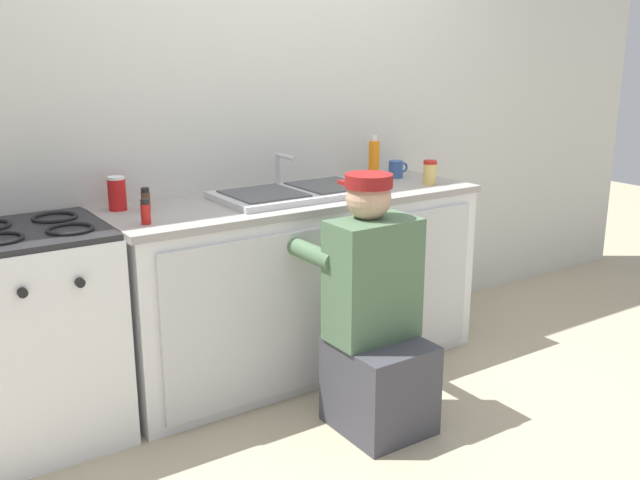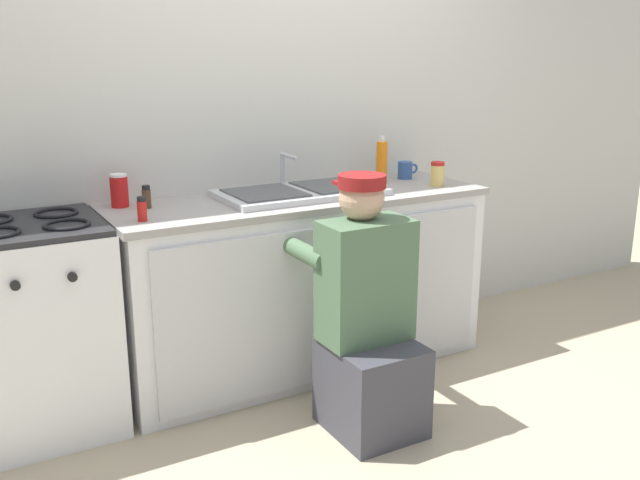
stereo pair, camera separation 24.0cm
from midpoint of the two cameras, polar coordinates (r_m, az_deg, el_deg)
The scene contains 13 objects.
ground_plane at distance 3.57m, azimuth -1.06°, elevation -11.59°, with size 12.00×12.00×0.00m, color tan.
back_wall at distance 3.76m, azimuth -6.58°, elevation 9.67°, with size 6.00×0.10×2.50m, color silver.
counter_cabinet at distance 3.63m, azimuth -3.58°, elevation -3.73°, with size 1.87×0.62×0.86m.
countertop at distance 3.51m, azimuth -3.78°, elevation 3.26°, with size 1.91×0.62×0.03m, color #9E9993.
sink_double_basin at distance 3.51m, azimuth -3.80°, elevation 3.84°, with size 0.80×0.44×0.19m.
stove_range at distance 3.23m, azimuth -23.52°, elevation -6.99°, with size 0.58×0.62×0.92m.
plumber_person at distance 3.05m, azimuth 2.15°, elevation -6.87°, with size 0.42×0.61×1.10m.
spice_bottle_pepper at distance 3.29m, azimuth -15.83°, elevation 3.10°, with size 0.04×0.04×0.10m.
soap_bottle_orange at distance 3.87m, azimuth 2.56°, elevation 6.35°, with size 0.06×0.06×0.25m.
coffee_mug at distance 4.00m, azimuth 4.40°, elevation 5.67°, with size 0.13×0.08×0.09m.
spice_bottle_red at distance 3.05m, azimuth -16.00°, elevation 2.14°, with size 0.04×0.04×0.10m.
condiment_jar at distance 3.82m, azimuth 7.00°, elevation 5.38°, with size 0.07×0.07×0.13m.
soda_cup_red at distance 3.34m, azimuth -17.94°, elevation 3.54°, with size 0.08×0.08×0.15m.
Camera 1 is at (-1.81, -2.62, 1.61)m, focal length 40.00 mm.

